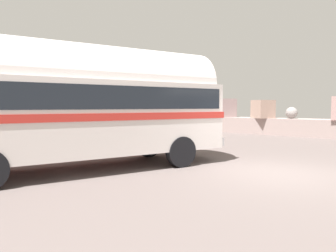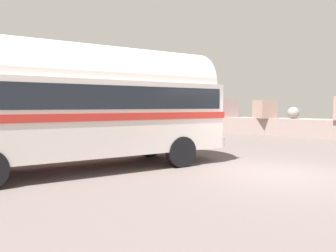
% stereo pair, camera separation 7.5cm
% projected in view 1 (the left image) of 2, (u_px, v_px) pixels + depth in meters
% --- Properties ---
extents(ground, '(32.00, 26.00, 0.02)m').
position_uv_depth(ground, '(277.00, 174.00, 8.51)').
color(ground, '#5C504E').
extents(vintage_coach, '(5.23, 8.88, 3.70)m').
position_uv_depth(vintage_coach, '(87.00, 102.00, 8.87)').
color(vintage_coach, black).
rests_on(vintage_coach, ground).
extents(second_coach, '(5.57, 8.83, 3.70)m').
position_uv_depth(second_coach, '(57.00, 103.00, 12.82)').
color(second_coach, black).
rests_on(second_coach, ground).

